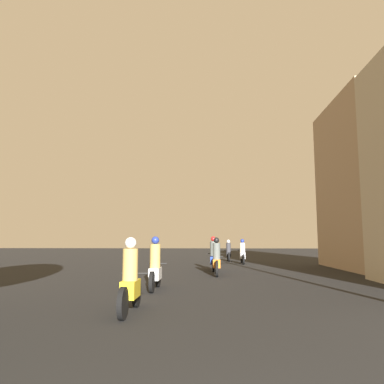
% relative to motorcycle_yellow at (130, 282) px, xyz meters
% --- Properties ---
extents(motorcycle_yellow, '(0.60, 2.00, 1.58)m').
position_rel_motorcycle_yellow_xyz_m(motorcycle_yellow, '(0.00, 0.00, 0.00)').
color(motorcycle_yellow, black).
rests_on(motorcycle_yellow, ground_plane).
extents(motorcycle_white, '(0.60, 1.96, 1.62)m').
position_rel_motorcycle_yellow_xyz_m(motorcycle_white, '(0.01, 3.59, 0.01)').
color(motorcycle_white, black).
rests_on(motorcycle_white, ground_plane).
extents(motorcycle_orange, '(0.60, 2.01, 1.60)m').
position_rel_motorcycle_yellow_xyz_m(motorcycle_orange, '(1.97, 8.18, -0.00)').
color(motorcycle_orange, black).
rests_on(motorcycle_orange, ground_plane).
extents(motorcycle_blue, '(0.60, 1.98, 1.66)m').
position_rel_motorcycle_yellow_xyz_m(motorcycle_blue, '(1.86, 10.53, 0.02)').
color(motorcycle_blue, black).
rests_on(motorcycle_blue, ground_plane).
extents(motorcycle_silver, '(0.60, 1.97, 1.53)m').
position_rel_motorcycle_yellow_xyz_m(motorcycle_silver, '(3.73, 15.74, -0.02)').
color(motorcycle_silver, black).
rests_on(motorcycle_silver, ground_plane).
extents(motorcycle_black, '(0.60, 1.94, 1.48)m').
position_rel_motorcycle_yellow_xyz_m(motorcycle_black, '(2.99, 18.52, -0.05)').
color(motorcycle_black, black).
rests_on(motorcycle_black, ground_plane).
extents(building_right_far, '(4.23, 6.88, 8.88)m').
position_rel_motorcycle_yellow_xyz_m(building_right_far, '(10.39, 11.90, 3.80)').
color(building_right_far, tan).
rests_on(building_right_far, ground_plane).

